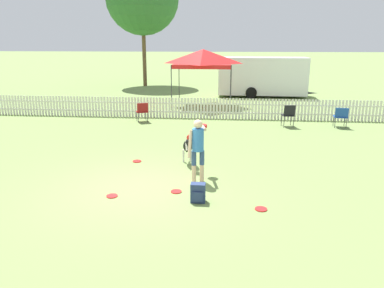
{
  "coord_description": "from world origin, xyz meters",
  "views": [
    {
      "loc": [
        1.98,
        -8.08,
        3.36
      ],
      "look_at": [
        1.07,
        1.37,
        0.75
      ],
      "focal_mm": 35.0,
      "sensor_mm": 36.0,
      "label": 1
    }
  ],
  "objects_px": {
    "leaping_dog": "(189,145)",
    "backpack_on_grass": "(198,193)",
    "folding_chair_blue_left": "(289,114)",
    "equipment_trailer": "(262,76)",
    "canopy_tent_main": "(203,58)",
    "folding_chair_green_right": "(341,116)",
    "frisbee_near_handler": "(137,161)",
    "frisbee_far_scatter": "(261,209)",
    "frisbee_midfield": "(112,196)",
    "frisbee_near_dog": "(176,192)",
    "handler_person": "(198,143)",
    "folding_chair_center": "(142,110)"
  },
  "relations": [
    {
      "from": "handler_person",
      "to": "folding_chair_center",
      "type": "xyz_separation_m",
      "value": [
        -2.95,
        6.83,
        -0.48
      ]
    },
    {
      "from": "folding_chair_center",
      "to": "canopy_tent_main",
      "type": "xyz_separation_m",
      "value": [
        2.29,
        4.47,
        2.0
      ]
    },
    {
      "from": "leaping_dog",
      "to": "frisbee_midfield",
      "type": "bearing_deg",
      "value": 42.22
    },
    {
      "from": "leaping_dog",
      "to": "frisbee_far_scatter",
      "type": "xyz_separation_m",
      "value": [
        1.79,
        -2.74,
        -0.58
      ]
    },
    {
      "from": "frisbee_far_scatter",
      "to": "folding_chair_blue_left",
      "type": "xyz_separation_m",
      "value": [
        1.71,
        7.94,
        0.54
      ]
    },
    {
      "from": "frisbee_near_handler",
      "to": "canopy_tent_main",
      "type": "distance_m",
      "value": 10.3
    },
    {
      "from": "handler_person",
      "to": "folding_chair_green_right",
      "type": "relative_size",
      "value": 1.9
    },
    {
      "from": "leaping_dog",
      "to": "backpack_on_grass",
      "type": "distance_m",
      "value": 2.55
    },
    {
      "from": "frisbee_far_scatter",
      "to": "equipment_trailer",
      "type": "height_order",
      "value": "equipment_trailer"
    },
    {
      "from": "backpack_on_grass",
      "to": "equipment_trailer",
      "type": "relative_size",
      "value": 0.07
    },
    {
      "from": "frisbee_midfield",
      "to": "backpack_on_grass",
      "type": "height_order",
      "value": "backpack_on_grass"
    },
    {
      "from": "equipment_trailer",
      "to": "frisbee_near_dog",
      "type": "bearing_deg",
      "value": -100.17
    },
    {
      "from": "frisbee_near_handler",
      "to": "folding_chair_center",
      "type": "distance_m",
      "value": 5.58
    },
    {
      "from": "frisbee_near_handler",
      "to": "frisbee_far_scatter",
      "type": "distance_m",
      "value": 4.4
    },
    {
      "from": "leaping_dog",
      "to": "folding_chair_blue_left",
      "type": "bearing_deg",
      "value": -139.66
    },
    {
      "from": "handler_person",
      "to": "backpack_on_grass",
      "type": "height_order",
      "value": "handler_person"
    },
    {
      "from": "folding_chair_blue_left",
      "to": "equipment_trailer",
      "type": "distance_m",
      "value": 8.85
    },
    {
      "from": "folding_chair_green_right",
      "to": "equipment_trailer",
      "type": "distance_m",
      "value": 9.09
    },
    {
      "from": "canopy_tent_main",
      "to": "equipment_trailer",
      "type": "relative_size",
      "value": 0.48
    },
    {
      "from": "frisbee_near_handler",
      "to": "folding_chair_center",
      "type": "relative_size",
      "value": 0.3
    },
    {
      "from": "leaping_dog",
      "to": "equipment_trailer",
      "type": "xyz_separation_m",
      "value": [
        3.14,
        14.02,
        0.69
      ]
    },
    {
      "from": "frisbee_midfield",
      "to": "equipment_trailer",
      "type": "height_order",
      "value": "equipment_trailer"
    },
    {
      "from": "folding_chair_green_right",
      "to": "frisbee_near_dog",
      "type": "bearing_deg",
      "value": 58.3
    },
    {
      "from": "frisbee_far_scatter",
      "to": "folding_chair_blue_left",
      "type": "bearing_deg",
      "value": 77.87
    },
    {
      "from": "leaping_dog",
      "to": "equipment_trailer",
      "type": "height_order",
      "value": "equipment_trailer"
    },
    {
      "from": "handler_person",
      "to": "folding_chair_green_right",
      "type": "distance_m",
      "value": 8.36
    },
    {
      "from": "folding_chair_blue_left",
      "to": "canopy_tent_main",
      "type": "distance_m",
      "value": 6.47
    },
    {
      "from": "frisbee_near_dog",
      "to": "frisbee_midfield",
      "type": "distance_m",
      "value": 1.45
    },
    {
      "from": "folding_chair_blue_left",
      "to": "folding_chair_center",
      "type": "xyz_separation_m",
      "value": [
        -6.09,
        0.4,
        -0.04
      ]
    },
    {
      "from": "folding_chair_center",
      "to": "frisbee_near_handler",
      "type": "bearing_deg",
      "value": 78.57
    },
    {
      "from": "handler_person",
      "to": "frisbee_near_dog",
      "type": "relative_size",
      "value": 6.24
    },
    {
      "from": "frisbee_near_handler",
      "to": "frisbee_near_dog",
      "type": "height_order",
      "value": "same"
    },
    {
      "from": "handler_person",
      "to": "canopy_tent_main",
      "type": "distance_m",
      "value": 11.42
    },
    {
      "from": "frisbee_near_dog",
      "to": "frisbee_far_scatter",
      "type": "relative_size",
      "value": 1.0
    },
    {
      "from": "frisbee_midfield",
      "to": "leaping_dog",
      "type": "bearing_deg",
      "value": 58.0
    },
    {
      "from": "frisbee_near_handler",
      "to": "frisbee_near_dog",
      "type": "distance_m",
      "value": 2.57
    },
    {
      "from": "handler_person",
      "to": "frisbee_far_scatter",
      "type": "xyz_separation_m",
      "value": [
        1.43,
        -1.51,
        -0.97
      ]
    },
    {
      "from": "leaping_dog",
      "to": "folding_chair_blue_left",
      "type": "height_order",
      "value": "leaping_dog"
    },
    {
      "from": "backpack_on_grass",
      "to": "folding_chair_blue_left",
      "type": "distance_m",
      "value": 8.27
    },
    {
      "from": "canopy_tent_main",
      "to": "equipment_trailer",
      "type": "height_order",
      "value": "canopy_tent_main"
    },
    {
      "from": "frisbee_near_handler",
      "to": "frisbee_far_scatter",
      "type": "relative_size",
      "value": 1.0
    },
    {
      "from": "folding_chair_center",
      "to": "frisbee_far_scatter",
      "type": "bearing_deg",
      "value": 95.19
    },
    {
      "from": "frisbee_near_dog",
      "to": "frisbee_far_scatter",
      "type": "xyz_separation_m",
      "value": [
        1.87,
        -0.76,
        0.0
      ]
    },
    {
      "from": "backpack_on_grass",
      "to": "equipment_trailer",
      "type": "bearing_deg",
      "value": 80.79
    },
    {
      "from": "handler_person",
      "to": "canopy_tent_main",
      "type": "relative_size",
      "value": 0.52
    },
    {
      "from": "handler_person",
      "to": "equipment_trailer",
      "type": "bearing_deg",
      "value": 63.89
    },
    {
      "from": "equipment_trailer",
      "to": "frisbee_far_scatter",
      "type": "bearing_deg",
      "value": -93.38
    },
    {
      "from": "frisbee_near_dog",
      "to": "folding_chair_green_right",
      "type": "distance_m",
      "value": 9.23
    },
    {
      "from": "frisbee_midfield",
      "to": "frisbee_far_scatter",
      "type": "bearing_deg",
      "value": -6.34
    },
    {
      "from": "leaping_dog",
      "to": "frisbee_far_scatter",
      "type": "height_order",
      "value": "leaping_dog"
    }
  ]
}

